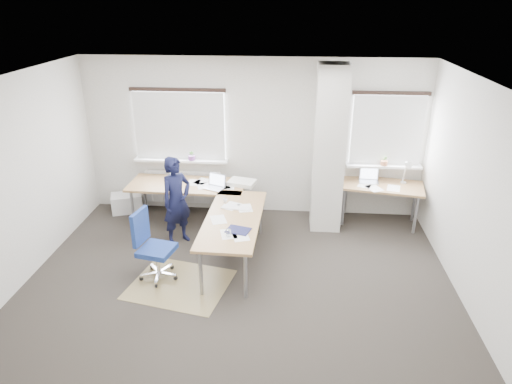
# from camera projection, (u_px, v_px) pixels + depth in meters

# --- Properties ---
(ground) EXTENTS (6.00, 6.00, 0.00)m
(ground) POSITION_uv_depth(u_px,v_px,m) (238.00, 287.00, 6.34)
(ground) COLOR #292421
(ground) RESTS_ON ground
(room_shell) EXTENTS (6.04, 5.04, 2.82)m
(room_shell) POSITION_uv_depth(u_px,v_px,m) (253.00, 157.00, 6.05)
(room_shell) COLOR #B9B5A8
(room_shell) RESTS_ON ground
(floor_mat) EXTENTS (1.52, 1.36, 0.01)m
(floor_mat) POSITION_uv_depth(u_px,v_px,m) (180.00, 284.00, 6.38)
(floor_mat) COLOR olive
(floor_mat) RESTS_ON ground
(white_crate) EXTENTS (0.65, 0.55, 0.33)m
(white_crate) POSITION_uv_depth(u_px,v_px,m) (127.00, 203.00, 8.51)
(white_crate) COLOR white
(white_crate) RESTS_ON ground
(desk_main) EXTENTS (2.40, 2.67, 0.96)m
(desk_main) POSITION_uv_depth(u_px,v_px,m) (211.00, 201.00, 7.29)
(desk_main) COLOR olive
(desk_main) RESTS_ON ground
(desk_side) EXTENTS (1.50, 0.93, 1.22)m
(desk_side) POSITION_uv_depth(u_px,v_px,m) (382.00, 187.00, 7.86)
(desk_side) COLOR olive
(desk_side) RESTS_ON ground
(task_chair) EXTENTS (0.57, 0.56, 1.03)m
(task_chair) POSITION_uv_depth(u_px,v_px,m) (155.00, 260.00, 6.45)
(task_chair) COLOR navy
(task_chair) RESTS_ON ground
(person) EXTENTS (0.61, 0.63, 1.46)m
(person) POSITION_uv_depth(u_px,v_px,m) (177.00, 201.00, 7.21)
(person) COLOR black
(person) RESTS_ON ground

